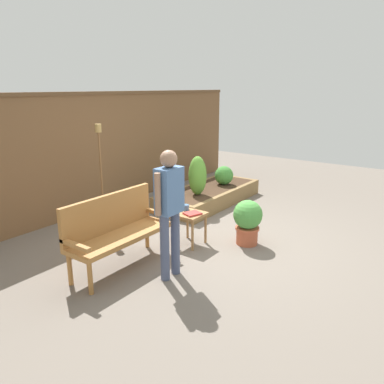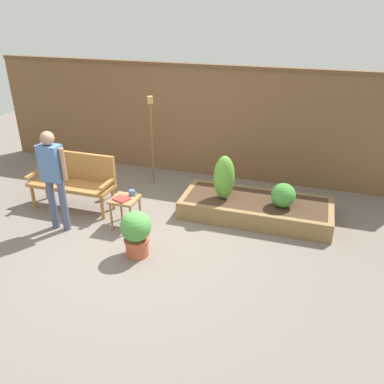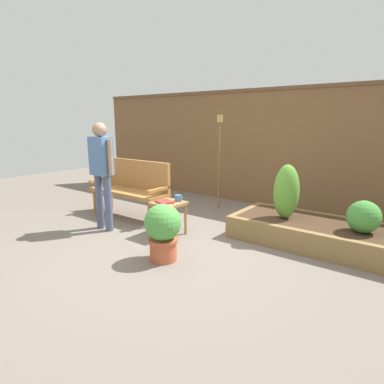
{
  "view_description": "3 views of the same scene",
  "coord_description": "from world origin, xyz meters",
  "px_view_note": "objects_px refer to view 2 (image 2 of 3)",
  "views": [
    {
      "loc": [
        -4.46,
        -2.82,
        2.24
      ],
      "look_at": [
        0.3,
        0.63,
        0.58
      ],
      "focal_mm": 35.08,
      "sensor_mm": 36.0,
      "label": 1
    },
    {
      "loc": [
        2.29,
        -4.59,
        3.18
      ],
      "look_at": [
        0.64,
        0.57,
        0.56
      ],
      "focal_mm": 36.86,
      "sensor_mm": 36.0,
      "label": 2
    },
    {
      "loc": [
        2.59,
        -3.1,
        1.59
      ],
      "look_at": [
        -0.16,
        0.52,
        0.59
      ],
      "focal_mm": 30.67,
      "sensor_mm": 36.0,
      "label": 3
    }
  ],
  "objects_px": {
    "potted_boxwood": "(136,232)",
    "person_by_bench": "(53,173)",
    "garden_bench": "(74,177)",
    "side_table": "(125,203)",
    "tiki_torch": "(151,125)",
    "shrub_near_bench": "(224,178)",
    "book_on_table": "(121,199)",
    "shrub_far_corner": "(283,195)",
    "cup_on_table": "(132,193)"
  },
  "relations": [
    {
      "from": "garden_bench",
      "to": "shrub_near_bench",
      "type": "height_order",
      "value": "shrub_near_bench"
    },
    {
      "from": "garden_bench",
      "to": "cup_on_table",
      "type": "distance_m",
      "value": 1.2
    },
    {
      "from": "side_table",
      "to": "tiki_torch",
      "type": "height_order",
      "value": "tiki_torch"
    },
    {
      "from": "shrub_near_bench",
      "to": "person_by_bench",
      "type": "distance_m",
      "value": 2.59
    },
    {
      "from": "cup_on_table",
      "to": "potted_boxwood",
      "type": "xyz_separation_m",
      "value": [
        0.43,
        -0.8,
        -0.15
      ]
    },
    {
      "from": "cup_on_table",
      "to": "shrub_far_corner",
      "type": "height_order",
      "value": "shrub_far_corner"
    },
    {
      "from": "tiki_torch",
      "to": "shrub_far_corner",
      "type": "bearing_deg",
      "value": -17.69
    },
    {
      "from": "cup_on_table",
      "to": "tiki_torch",
      "type": "distance_m",
      "value": 1.65
    },
    {
      "from": "tiki_torch",
      "to": "side_table",
      "type": "bearing_deg",
      "value": -82.4
    },
    {
      "from": "cup_on_table",
      "to": "shrub_near_bench",
      "type": "relative_size",
      "value": 0.18
    },
    {
      "from": "side_table",
      "to": "cup_on_table",
      "type": "height_order",
      "value": "cup_on_table"
    },
    {
      "from": "shrub_far_corner",
      "to": "book_on_table",
      "type": "bearing_deg",
      "value": -159.23
    },
    {
      "from": "potted_boxwood",
      "to": "person_by_bench",
      "type": "distance_m",
      "value": 1.56
    },
    {
      "from": "tiki_torch",
      "to": "garden_bench",
      "type": "bearing_deg",
      "value": -125.28
    },
    {
      "from": "side_table",
      "to": "cup_on_table",
      "type": "distance_m",
      "value": 0.19
    },
    {
      "from": "person_by_bench",
      "to": "shrub_near_bench",
      "type": "bearing_deg",
      "value": 27.77
    },
    {
      "from": "book_on_table",
      "to": "tiki_torch",
      "type": "distance_m",
      "value": 1.82
    },
    {
      "from": "potted_boxwood",
      "to": "person_by_bench",
      "type": "xyz_separation_m",
      "value": [
        -1.43,
        0.29,
        0.56
      ]
    },
    {
      "from": "book_on_table",
      "to": "garden_bench",
      "type": "bearing_deg",
      "value": 178.91
    },
    {
      "from": "side_table",
      "to": "tiki_torch",
      "type": "bearing_deg",
      "value": 97.6
    },
    {
      "from": "shrub_far_corner",
      "to": "tiki_torch",
      "type": "xyz_separation_m",
      "value": [
        -2.51,
        0.8,
        0.66
      ]
    },
    {
      "from": "cup_on_table",
      "to": "tiki_torch",
      "type": "xyz_separation_m",
      "value": [
        -0.29,
        1.49,
        0.63
      ]
    },
    {
      "from": "side_table",
      "to": "cup_on_table",
      "type": "relative_size",
      "value": 3.69
    },
    {
      "from": "side_table",
      "to": "cup_on_table",
      "type": "xyz_separation_m",
      "value": [
        0.07,
        0.13,
        0.13
      ]
    },
    {
      "from": "potted_boxwood",
      "to": "shrub_near_bench",
      "type": "distance_m",
      "value": 1.74
    },
    {
      "from": "side_table",
      "to": "tiki_torch",
      "type": "xyz_separation_m",
      "value": [
        -0.22,
        1.62,
        0.76
      ]
    },
    {
      "from": "cup_on_table",
      "to": "shrub_far_corner",
      "type": "xyz_separation_m",
      "value": [
        2.23,
        0.69,
        -0.03
      ]
    },
    {
      "from": "shrub_far_corner",
      "to": "person_by_bench",
      "type": "distance_m",
      "value": 3.47
    },
    {
      "from": "shrub_near_bench",
      "to": "person_by_bench",
      "type": "relative_size",
      "value": 0.47
    },
    {
      "from": "potted_boxwood",
      "to": "shrub_far_corner",
      "type": "distance_m",
      "value": 2.34
    },
    {
      "from": "garden_bench",
      "to": "shrub_far_corner",
      "type": "xyz_separation_m",
      "value": [
        3.41,
        0.47,
        -0.05
      ]
    },
    {
      "from": "cup_on_table",
      "to": "tiki_torch",
      "type": "height_order",
      "value": "tiki_torch"
    },
    {
      "from": "shrub_near_bench",
      "to": "potted_boxwood",
      "type": "bearing_deg",
      "value": -119.76
    },
    {
      "from": "potted_boxwood",
      "to": "shrub_near_bench",
      "type": "height_order",
      "value": "shrub_near_bench"
    },
    {
      "from": "garden_bench",
      "to": "tiki_torch",
      "type": "xyz_separation_m",
      "value": [
        0.9,
        1.27,
        0.61
      ]
    },
    {
      "from": "side_table",
      "to": "book_on_table",
      "type": "relative_size",
      "value": 2.14
    },
    {
      "from": "shrub_near_bench",
      "to": "side_table",
      "type": "bearing_deg",
      "value": -148.91
    },
    {
      "from": "cup_on_table",
      "to": "book_on_table",
      "type": "relative_size",
      "value": 0.58
    },
    {
      "from": "garden_bench",
      "to": "side_table",
      "type": "xyz_separation_m",
      "value": [
        1.11,
        -0.35,
        -0.15
      ]
    },
    {
      "from": "potted_boxwood",
      "to": "side_table",
      "type": "bearing_deg",
      "value": 126.52
    },
    {
      "from": "potted_boxwood",
      "to": "person_by_bench",
      "type": "relative_size",
      "value": 0.43
    },
    {
      "from": "side_table",
      "to": "person_by_bench",
      "type": "xyz_separation_m",
      "value": [
        -0.93,
        -0.38,
        0.54
      ]
    },
    {
      "from": "tiki_torch",
      "to": "book_on_table",
      "type": "bearing_deg",
      "value": -83.46
    },
    {
      "from": "book_on_table",
      "to": "shrub_near_bench",
      "type": "relative_size",
      "value": 0.31
    },
    {
      "from": "book_on_table",
      "to": "shrub_far_corner",
      "type": "height_order",
      "value": "shrub_far_corner"
    },
    {
      "from": "shrub_near_bench",
      "to": "shrub_far_corner",
      "type": "bearing_deg",
      "value": 0.0
    },
    {
      "from": "garden_bench",
      "to": "potted_boxwood",
      "type": "height_order",
      "value": "garden_bench"
    },
    {
      "from": "book_on_table",
      "to": "person_by_bench",
      "type": "xyz_separation_m",
      "value": [
        -0.9,
        -0.32,
        0.44
      ]
    },
    {
      "from": "tiki_torch",
      "to": "person_by_bench",
      "type": "height_order",
      "value": "tiki_torch"
    },
    {
      "from": "shrub_near_bench",
      "to": "tiki_torch",
      "type": "xyz_separation_m",
      "value": [
        -1.57,
        0.8,
        0.49
      ]
    }
  ]
}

